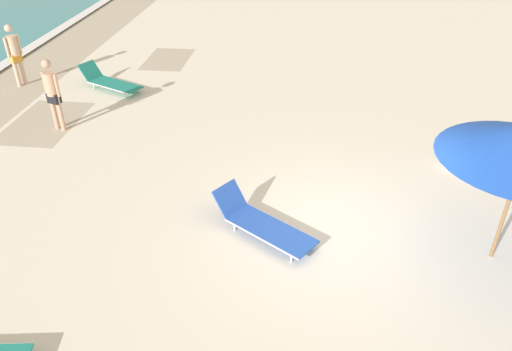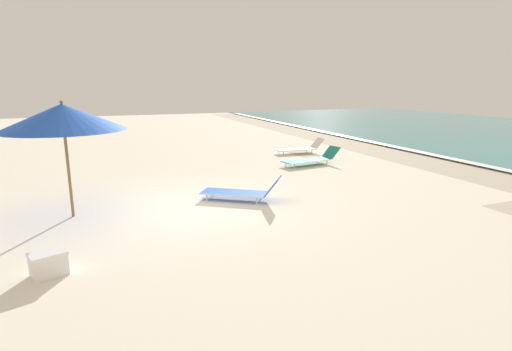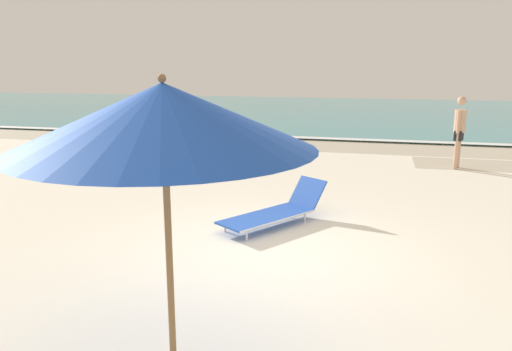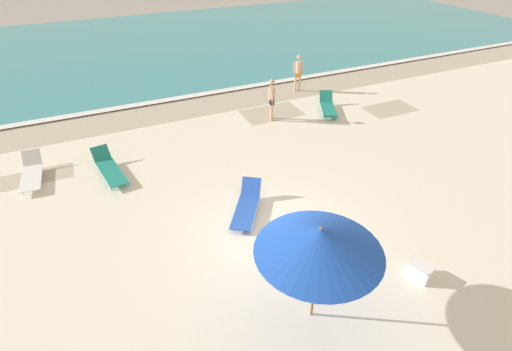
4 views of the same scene
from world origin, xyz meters
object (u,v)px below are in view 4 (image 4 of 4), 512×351
Objects in this scene: sun_lounger_near_water_left at (247,206)px; beachgoer_wading_adult at (298,71)px; sun_lounger_near_water_right at (31,173)px; beachgoer_shoreline_child at (272,97)px; beach_umbrella at (320,241)px; sun_lounger_beside_umbrella at (328,106)px; sun_lounger_under_umbrella at (109,168)px; cooler_box at (420,272)px.

sun_lounger_near_water_left is 1.11× the size of beachgoer_wading_adult.
beachgoer_shoreline_child is (9.14, 0.77, 0.78)m from sun_lounger_near_water_right.
beach_umbrella is 4.31m from sun_lounger_near_water_left.
sun_lounger_near_water_left reaches higher than sun_lounger_near_water_right.
sun_lounger_beside_umbrella is at bearing -77.66° from beachgoer_shoreline_child.
beach_umbrella is at bearing 176.92° from beachgoer_shoreline_child.
beach_umbrella is 1.43× the size of beachgoer_shoreline_child.
beachgoer_wading_adult is at bearing 13.87° from sun_lounger_under_umbrella.
sun_lounger_beside_umbrella is 1.04× the size of sun_lounger_near_water_left.
sun_lounger_under_umbrella is at bearing 112.53° from beach_umbrella.
sun_lounger_beside_umbrella is at bearing 73.66° from sun_lounger_near_water_left.
sun_lounger_under_umbrella is 1.17× the size of sun_lounger_near_water_left.
beach_umbrella is 1.43× the size of beachgoer_wading_adult.
beach_umbrella is 4.27× the size of cooler_box.
sun_lounger_beside_umbrella is 11.79m from sun_lounger_near_water_right.
sun_lounger_near_water_right is 1.16× the size of beachgoer_shoreline_child.
sun_lounger_under_umbrella is at bearing -146.69° from sun_lounger_beside_umbrella.
sun_lounger_under_umbrella is 9.90m from cooler_box.
cooler_box is at bearing -61.01° from sun_lounger_under_umbrella.
beach_umbrella is 1.23× the size of sun_lounger_near_water_right.
sun_lounger_near_water_left is at bearing -114.65° from sun_lounger_beside_umbrella.
sun_lounger_near_water_right is at bearing 123.28° from beach_umbrella.
sun_lounger_near_water_left is 4.87m from cooler_box.
beach_umbrella is 1.28× the size of sun_lounger_near_water_left.
beach_umbrella is at bearing -76.17° from sun_lounger_under_umbrella.
sun_lounger_under_umbrella is 5.05m from sun_lounger_near_water_left.
sun_lounger_near_water_left is 3.32× the size of cooler_box.
sun_lounger_near_water_right is at bearing 24.42° from cooler_box.
beach_umbrella is 13.19m from beachgoer_wading_adult.
beachgoer_shoreline_child reaches higher than cooler_box.
sun_lounger_near_water_left is (-6.10, -5.04, 0.00)m from sun_lounger_beside_umbrella.
sun_lounger_under_umbrella is at bearing 121.13° from beachgoer_shoreline_child.
sun_lounger_near_water_right is 3.47× the size of cooler_box.
sun_lounger_beside_umbrella is at bearing -40.37° from cooler_box.
sun_lounger_near_water_right is 9.21m from beachgoer_shoreline_child.
cooler_box is at bearing 103.08° from beachgoer_wading_adult.
sun_lounger_beside_umbrella is 1.15× the size of beachgoer_shoreline_child.
sun_lounger_beside_umbrella reaches higher than cooler_box.
sun_lounger_beside_umbrella is 2.79m from beachgoer_wading_adult.
beachgoer_wading_adult is at bearing -29.08° from beachgoer_shoreline_child.
sun_lounger_near_water_right is at bearing -151.82° from sun_lounger_beside_umbrella.
sun_lounger_near_water_right is (-5.68, 4.55, -0.00)m from sun_lounger_near_water_left.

